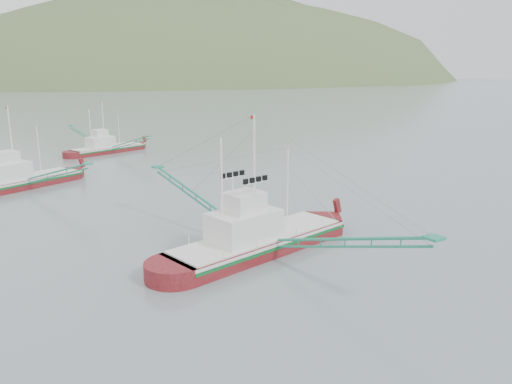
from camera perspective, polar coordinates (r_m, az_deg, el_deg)
ground at (r=38.01m, az=5.11°, el=-6.50°), size 1200.00×1200.00×0.00m
main_boat at (r=36.68m, az=0.13°, el=-4.17°), size 15.36×26.85×10.94m
bg_boat_far at (r=84.21m, az=-16.73°, el=5.44°), size 12.48×21.36×8.84m
bg_boat_left at (r=62.55m, az=-25.56°, el=2.21°), size 14.02×23.71×10.01m
headland_right at (r=527.70m, az=-4.35°, el=12.45°), size 684.00×432.00×306.00m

